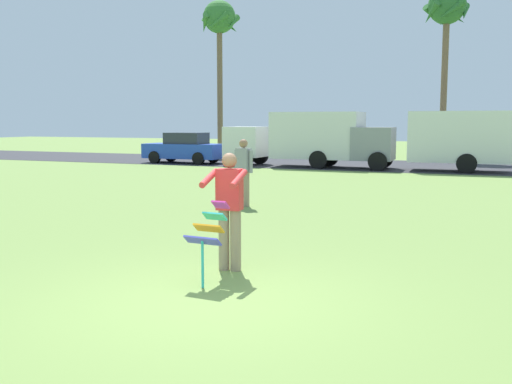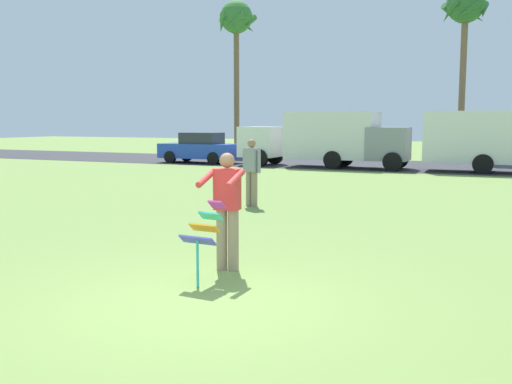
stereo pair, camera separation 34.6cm
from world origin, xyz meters
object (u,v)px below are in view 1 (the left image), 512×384
kite_held (209,231)px  parked_car_blue (185,148)px  parked_truck_grey_van (439,139)px  person_walker_near (244,170)px  parked_truck_white_box (301,138)px  palm_tree_right_near (447,14)px  palm_tree_left_near (219,25)px  person_kite_flyer (229,207)px

kite_held → parked_car_blue: bearing=120.3°
kite_held → parked_truck_grey_van: size_ratio=0.16×
parked_truck_grey_van → person_walker_near: parked_truck_grey_van is taller
parked_truck_white_box → person_walker_near: bearing=-77.9°
parked_car_blue → palm_tree_right_near: size_ratio=0.43×
parked_car_blue → parked_truck_grey_van: parked_truck_grey_van is taller
palm_tree_left_near → person_walker_near: palm_tree_left_near is taller
parked_truck_grey_van → person_walker_near: bearing=-105.2°
parked_car_blue → palm_tree_left_near: size_ratio=0.42×
parked_truck_grey_van → palm_tree_left_near: bearing=151.1°
person_kite_flyer → palm_tree_right_near: palm_tree_right_near is taller
kite_held → palm_tree_right_near: size_ratio=0.11×
person_kite_flyer → palm_tree_right_near: size_ratio=0.18×
palm_tree_left_near → palm_tree_right_near: bearing=1.1°
kite_held → parked_truck_white_box: bearing=104.9°
kite_held → person_walker_near: size_ratio=0.64×
kite_held → parked_truck_white_box: size_ratio=0.16×
palm_tree_right_near → person_walker_near: 22.99m
person_kite_flyer → kite_held: person_kite_flyer is taller
kite_held → palm_tree_left_near: 32.30m
parked_truck_grey_van → palm_tree_right_near: (-0.63, 8.39, 6.77)m
palm_tree_left_near → parked_car_blue: bearing=-76.9°
parked_truck_white_box → parked_truck_grey_van: bearing=-0.0°
parked_car_blue → palm_tree_right_near: bearing=34.6°
parked_truck_white_box → person_kite_flyer: bearing=-74.7°
person_walker_near → parked_truck_white_box: bearing=102.1°
kite_held → palm_tree_left_near: bearing=115.8°
palm_tree_left_near → person_walker_near: 25.21m
parked_truck_white_box → palm_tree_left_near: bearing=135.6°
parked_truck_grey_van → palm_tree_left_near: size_ratio=0.68×
person_kite_flyer → parked_car_blue: (-11.69, 19.33, -0.18)m
person_walker_near → palm_tree_left_near: bearing=117.5°
palm_tree_left_near → palm_tree_right_near: 14.08m
kite_held → palm_tree_right_near: palm_tree_right_near is taller
palm_tree_right_near → person_walker_near: size_ratio=5.61×
palm_tree_right_near → palm_tree_left_near: bearing=-178.9°
parked_truck_white_box → palm_tree_left_near: palm_tree_left_near is taller
kite_held → palm_tree_right_near: 29.47m
parked_truck_grey_van → person_walker_near: 13.71m
parked_car_blue → palm_tree_left_near: (-1.89, 8.12, 7.65)m
person_kite_flyer → parked_truck_grey_van: bearing=86.7°
parked_car_blue → palm_tree_left_near: 11.32m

